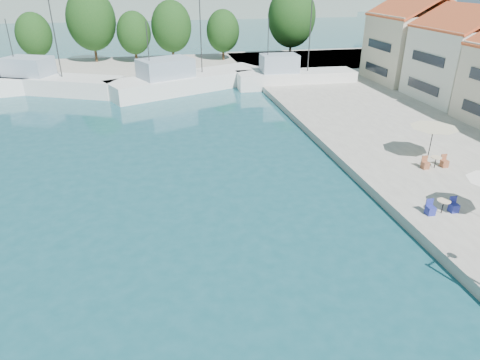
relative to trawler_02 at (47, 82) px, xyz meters
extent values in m
cube|color=gray|center=(10.09, 10.71, -0.77)|extent=(90.00, 16.00, 0.60)
cube|color=white|center=(42.09, -14.29, 3.03)|extent=(8.00, 8.50, 7.00)
pyramid|color=#C43C2B|center=(42.09, -14.29, 8.33)|extent=(8.40, 8.80, 1.80)
cube|color=beige|center=(42.09, -5.29, 3.28)|extent=(8.60, 8.50, 7.50)
cube|color=silver|center=(0.39, -0.18, -0.37)|extent=(16.77, 10.71, 2.20)
cube|color=#8EA0B0|center=(-1.86, 0.84, 1.73)|extent=(5.86, 5.04, 2.00)
cylinder|color=#2D2D2D|center=(1.89, -0.86, 4.73)|extent=(0.12, 0.12, 8.00)
cylinder|color=#2D2D2D|center=(-3.36, 1.53, 3.73)|extent=(0.10, 0.10, 6.00)
cube|color=white|center=(15.89, -2.20, -0.37)|extent=(19.03, 12.01, 2.20)
cube|color=#8EA0B0|center=(13.33, -3.34, 1.73)|extent=(6.63, 5.69, 2.00)
cylinder|color=#2D2D2D|center=(17.60, -1.45, 4.73)|extent=(0.12, 0.12, 8.00)
cylinder|color=#2D2D2D|center=(11.62, -4.10, 3.73)|extent=(0.10, 0.10, 6.00)
cube|color=silver|center=(28.59, -3.18, -0.37)|extent=(14.15, 3.94, 2.20)
cube|color=#8EA0B0|center=(26.48, -3.14, 1.73)|extent=(4.28, 2.90, 2.00)
cylinder|color=#2D2D2D|center=(30.00, -3.21, 4.73)|extent=(0.12, 0.12, 8.00)
cylinder|color=#2D2D2D|center=(25.08, -3.11, 3.73)|extent=(0.10, 0.10, 6.00)
cylinder|color=#3F2B19|center=(-3.68, 14.21, 1.10)|extent=(0.36, 0.36, 3.14)
ellipsoid|color=#133B13|center=(-3.68, 14.21, 3.61)|extent=(4.77, 4.77, 5.96)
cylinder|color=#3F2B19|center=(4.05, 15.02, 1.77)|extent=(0.36, 0.36, 4.47)
ellipsoid|color=#133B13|center=(4.05, 15.02, 5.34)|extent=(6.80, 6.80, 8.50)
cylinder|color=#3F2B19|center=(9.79, 13.62, 1.10)|extent=(0.36, 0.36, 3.13)
ellipsoid|color=#133B13|center=(9.79, 13.62, 3.61)|extent=(4.77, 4.77, 5.96)
cylinder|color=#3F2B19|center=(15.13, 13.05, 1.41)|extent=(0.36, 0.36, 3.75)
ellipsoid|color=#133B13|center=(15.13, 13.05, 4.41)|extent=(5.70, 5.70, 7.13)
cylinder|color=#3F2B19|center=(22.54, 12.86, 1.12)|extent=(0.36, 0.36, 3.17)
ellipsoid|color=#133B13|center=(22.54, 12.86, 3.66)|extent=(4.82, 4.82, 6.03)
cylinder|color=#3F2B19|center=(32.68, 12.00, 1.83)|extent=(0.36, 0.36, 4.60)
ellipsoid|color=#133B13|center=(32.68, 12.00, 5.51)|extent=(6.99, 6.99, 8.74)
cylinder|color=black|center=(30.11, -27.72, 0.64)|extent=(0.06, 0.06, 2.21)
cone|color=beige|center=(30.11, -27.72, 1.49)|extent=(3.14, 3.14, 0.50)
cylinder|color=black|center=(26.27, -34.79, -0.10)|extent=(0.06, 0.06, 0.74)
cylinder|color=beige|center=(26.27, -34.79, 0.27)|extent=(0.70, 0.70, 0.04)
cube|color=navy|center=(26.97, -34.79, -0.24)|extent=(0.42, 0.42, 0.46)
cube|color=navy|center=(25.57, -34.79, -0.24)|extent=(0.42, 0.42, 0.46)
cylinder|color=black|center=(29.50, -29.37, -0.10)|extent=(0.06, 0.06, 0.74)
cylinder|color=beige|center=(29.50, -29.37, 0.27)|extent=(0.70, 0.70, 0.04)
cube|color=brown|center=(30.20, -29.37, -0.24)|extent=(0.42, 0.42, 0.46)
cube|color=brown|center=(28.80, -29.37, -0.24)|extent=(0.42, 0.42, 0.46)
camera|label=1|loc=(11.72, -52.04, 11.00)|focal=32.00mm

